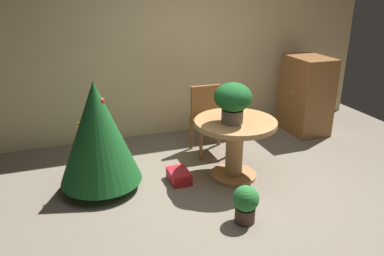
{
  "coord_description": "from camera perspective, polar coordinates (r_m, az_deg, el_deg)",
  "views": [
    {
      "loc": [
        -1.68,
        -3.15,
        2.19
      ],
      "look_at": [
        -0.47,
        0.3,
        0.78
      ],
      "focal_mm": 35.71,
      "sensor_mm": 36.0,
      "label": 1
    }
  ],
  "objects": [
    {
      "name": "ground_plane",
      "position": [
        4.19,
        7.57,
        -10.58
      ],
      "size": [
        6.6,
        6.6,
        0.0
      ],
      "primitive_type": "plane",
      "color": "#756B5B"
    },
    {
      "name": "back_wall_panel",
      "position": [
        5.68,
        -1.91,
        12.13
      ],
      "size": [
        6.0,
        0.1,
        2.6
      ],
      "primitive_type": "cube",
      "color": "beige",
      "rests_on": "ground_plane"
    },
    {
      "name": "round_dining_table",
      "position": [
        4.42,
        6.42,
        -1.49
      ],
      "size": [
        0.94,
        0.94,
        0.71
      ],
      "color": "#B27F4C",
      "rests_on": "ground_plane"
    },
    {
      "name": "flower_vase",
      "position": [
        4.18,
        6.14,
        4.23
      ],
      "size": [
        0.42,
        0.42,
        0.45
      ],
      "color": "#665B51",
      "rests_on": "round_dining_table"
    },
    {
      "name": "wooden_chair_far",
      "position": [
        5.11,
        2.53,
        1.89
      ],
      "size": [
        0.47,
        0.43,
        0.89
      ],
      "color": "brown",
      "rests_on": "ground_plane"
    },
    {
      "name": "holiday_tree",
      "position": [
        4.2,
        -13.91,
        -0.66
      ],
      "size": [
        0.89,
        0.89,
        1.24
      ],
      "color": "brown",
      "rests_on": "ground_plane"
    },
    {
      "name": "gift_box_red",
      "position": [
        4.47,
        -1.96,
        -7.19
      ],
      "size": [
        0.23,
        0.32,
        0.14
      ],
      "color": "red",
      "rests_on": "ground_plane"
    },
    {
      "name": "wooden_cabinet",
      "position": [
        6.03,
        16.68,
        4.76
      ],
      "size": [
        0.54,
        0.73,
        1.16
      ],
      "color": "brown",
      "rests_on": "ground_plane"
    },
    {
      "name": "potted_plant",
      "position": [
        3.74,
        8.01,
        -11.01
      ],
      "size": [
        0.26,
        0.26,
        0.38
      ],
      "color": "#4C382D",
      "rests_on": "ground_plane"
    }
  ]
}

